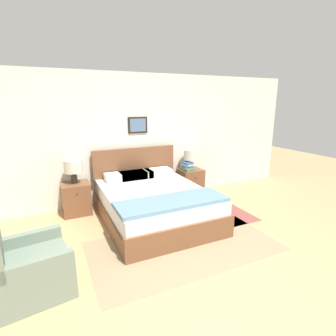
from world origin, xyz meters
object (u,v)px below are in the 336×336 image
Objects in this scene: armchair at (30,269)px; nightstand_near_window at (76,199)px; table_lamp_near_window at (73,167)px; bed at (154,203)px; nightstand_by_door at (190,182)px; table_lamp_by_door at (191,156)px.

nightstand_near_window is at bearing 152.14° from armchair.
table_lamp_near_window is at bearing 152.50° from armchair.
armchair is at bearing -109.25° from table_lamp_near_window.
table_lamp_near_window is at bearing 106.04° from nightstand_near_window.
bed is at bearing -34.47° from nightstand_near_window.
nightstand_by_door is (3.14, 1.99, 0.01)m from armchair.
armchair is 1.41× the size of nightstand_near_window.
bed is 5.01× the size of table_lamp_near_window.
bed is 3.69× the size of nightstand_by_door.
nightstand_by_door is 0.60m from table_lamp_by_door.
armchair reaches higher than nightstand_near_window.
bed is 1.61m from table_lamp_by_door.
bed is at bearing -145.59° from nightstand_by_door.
nightstand_by_door is (2.43, 0.00, 0.00)m from nightstand_near_window.
bed reaches higher than armchair.
nightstand_by_door is (1.22, 0.83, -0.02)m from bed.
bed reaches higher than nightstand_near_window.
table_lamp_near_window is at bearing 179.49° from nightstand_by_door.
bed is 1.60m from table_lamp_near_window.
armchair reaches higher than nightstand_by_door.
table_lamp_near_window is 1.00× the size of table_lamp_by_door.
table_lamp_near_window is 2.45m from table_lamp_by_door.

